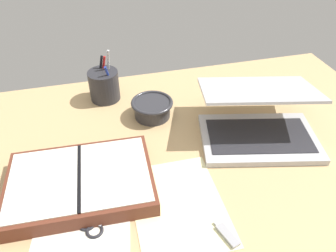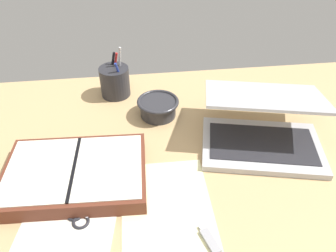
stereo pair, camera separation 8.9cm
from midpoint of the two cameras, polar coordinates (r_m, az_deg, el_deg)
The scene contains 9 objects.
desk_top at distance 88.31cm, azimuth 5.79°, elevation -7.51°, with size 140.00×100.00×2.00cm, color tan.
laptop at distance 96.11cm, azimuth 18.72°, elevation -0.50°, with size 38.37×35.84×14.81cm.
bowl at distance 102.39cm, azimuth 0.73°, elevation 3.25°, with size 13.07×13.07×5.60cm.
pen_cup at distance 112.23cm, azimuth -6.99°, elevation 7.67°, with size 9.90×9.90×16.95cm.
planner at distance 84.16cm, azimuth -12.89°, elevation -8.26°, with size 35.72×25.48×4.71cm.
scissors at distance 78.22cm, azimuth -11.16°, elevation -14.96°, with size 12.93×10.80×0.80cm.
paper_sheet_front at distance 78.72cm, azimuth 3.05°, elevation -13.79°, with size 20.95×28.03×0.16cm, color #F4EFB2.
paper_sheet_beside_planner at distance 74.89cm, azimuth -14.72°, elevation -19.74°, with size 20.80×27.50×0.16cm, color silver.
usb_drive at distance 74.08cm, azimuth 10.91°, elevation -19.18°, with size 3.69×7.35×1.00cm.
Camera 2 is at (-11.88, -60.08, 64.43)cm, focal length 35.00 mm.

